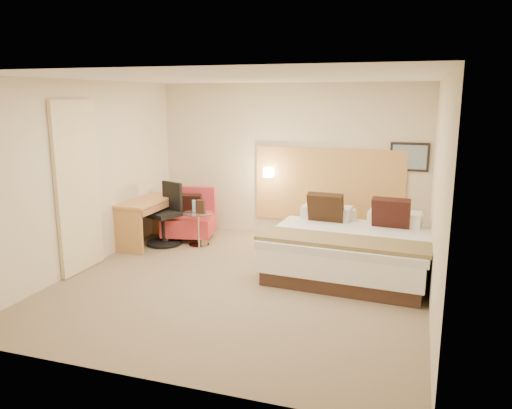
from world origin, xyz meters
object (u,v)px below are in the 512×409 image
(desk_chair, at_px, (166,219))
(lounge_chair, at_px, (190,219))
(bed, at_px, (352,248))
(side_table, at_px, (199,227))
(desk, at_px, (148,209))

(desk_chair, bearing_deg, lounge_chair, 61.78)
(bed, bearing_deg, side_table, 170.52)
(bed, xyz_separation_m, desk_chair, (-3.18, 0.36, 0.08))
(side_table, height_order, desk_chair, desk_chair)
(side_table, distance_m, desk, 0.91)
(lounge_chair, relative_size, side_table, 1.71)
(side_table, height_order, desk, desk)
(bed, xyz_separation_m, side_table, (-2.61, 0.44, -0.03))
(bed, relative_size, side_table, 4.05)
(bed, bearing_deg, desk, 175.59)
(bed, height_order, side_table, bed)
(side_table, xyz_separation_m, desk_chair, (-0.57, -0.08, 0.11))
(side_table, relative_size, desk_chair, 0.55)
(lounge_chair, xyz_separation_m, side_table, (0.34, -0.36, -0.04))
(desk_chair, bearing_deg, desk, -160.98)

